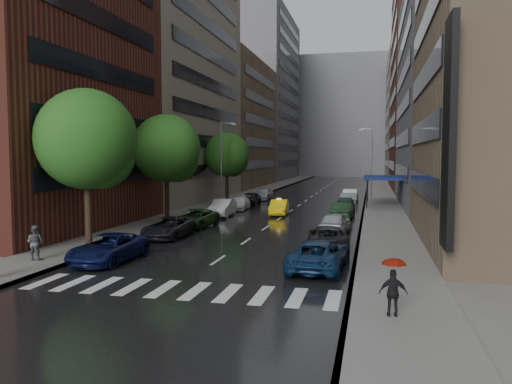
# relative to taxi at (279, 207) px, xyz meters

# --- Properties ---
(ground) EXTENTS (220.00, 220.00, 0.00)m
(ground) POSITION_rel_taxi_xyz_m (0.52, -24.54, -0.72)
(ground) COLOR gray
(ground) RESTS_ON ground
(road) EXTENTS (14.00, 140.00, 0.01)m
(road) POSITION_rel_taxi_xyz_m (0.52, 25.46, -0.71)
(road) COLOR black
(road) RESTS_ON ground
(sidewalk_left) EXTENTS (4.00, 140.00, 0.15)m
(sidewalk_left) POSITION_rel_taxi_xyz_m (-8.48, 25.46, -0.64)
(sidewalk_left) COLOR gray
(sidewalk_left) RESTS_ON ground
(sidewalk_right) EXTENTS (4.00, 140.00, 0.15)m
(sidewalk_right) POSITION_rel_taxi_xyz_m (9.52, 25.46, -0.64)
(sidewalk_right) COLOR gray
(sidewalk_right) RESTS_ON ground
(crosswalk) EXTENTS (13.15, 2.80, 0.01)m
(crosswalk) POSITION_rel_taxi_xyz_m (0.72, -26.54, -0.70)
(crosswalk) COLOR silver
(crosswalk) RESTS_ON ground
(buildings_left) EXTENTS (8.00, 108.00, 38.00)m
(buildings_left) POSITION_rel_taxi_xyz_m (-14.48, 34.25, 15.27)
(buildings_left) COLOR maroon
(buildings_left) RESTS_ON ground
(buildings_right) EXTENTS (8.05, 109.10, 36.00)m
(buildings_right) POSITION_rel_taxi_xyz_m (15.52, 32.16, 14.32)
(buildings_right) COLOR #937A5B
(buildings_right) RESTS_ON ground
(building_far) EXTENTS (40.00, 14.00, 32.00)m
(building_far) POSITION_rel_taxi_xyz_m (0.52, 93.46, 15.28)
(building_far) COLOR slate
(building_far) RESTS_ON ground
(tree_near) EXTENTS (5.95, 5.95, 9.48)m
(tree_near) POSITION_rel_taxi_xyz_m (-8.08, -18.96, 5.78)
(tree_near) COLOR #382619
(tree_near) RESTS_ON ground
(tree_mid) EXTENTS (5.60, 5.60, 8.93)m
(tree_mid) POSITION_rel_taxi_xyz_m (-8.08, -7.24, 5.39)
(tree_mid) COLOR #382619
(tree_mid) RESTS_ON ground
(tree_far) EXTENTS (5.17, 5.17, 8.24)m
(tree_far) POSITION_rel_taxi_xyz_m (-8.08, 10.25, 4.92)
(tree_far) COLOR #382619
(tree_far) RESTS_ON ground
(taxi) EXTENTS (1.87, 4.46, 1.43)m
(taxi) POSITION_rel_taxi_xyz_m (0.00, 0.00, 0.00)
(taxi) COLOR yellow
(taxi) RESTS_ON ground
(parked_cars_left) EXTENTS (2.76, 42.84, 1.56)m
(parked_cars_left) POSITION_rel_taxi_xyz_m (-4.88, -4.90, -0.00)
(parked_cars_left) COLOR #0E1341
(parked_cars_left) RESTS_ON ground
(parked_cars_right) EXTENTS (2.84, 41.87, 1.58)m
(parked_cars_right) POSITION_rel_taxi_xyz_m (5.92, -5.34, 0.04)
(parked_cars_right) COLOR #10284E
(parked_cars_right) RESTS_ON ground
(ped_black_umbrella) EXTENTS (0.96, 0.98, 2.09)m
(ped_black_umbrella) POSITION_rel_taxi_xyz_m (-8.51, -23.27, 0.66)
(ped_black_umbrella) COLOR #4E4F53
(ped_black_umbrella) RESTS_ON sidewalk_left
(ped_red_umbrella) EXTENTS (0.95, 0.82, 2.01)m
(ped_red_umbrella) POSITION_rel_taxi_xyz_m (9.16, -28.50, 0.62)
(ped_red_umbrella) COLOR black
(ped_red_umbrella) RESTS_ON sidewalk_right
(street_lamp_left) EXTENTS (1.74, 0.22, 9.00)m
(street_lamp_left) POSITION_rel_taxi_xyz_m (-7.20, 5.46, 4.17)
(street_lamp_left) COLOR gray
(street_lamp_left) RESTS_ON sidewalk_left
(street_lamp_right) EXTENTS (1.74, 0.22, 9.00)m
(street_lamp_right) POSITION_rel_taxi_xyz_m (8.24, 20.46, 4.17)
(street_lamp_right) COLOR gray
(street_lamp_right) RESTS_ON sidewalk_right
(awning) EXTENTS (4.00, 8.00, 3.12)m
(awning) POSITION_rel_taxi_xyz_m (9.51, 10.46, 2.42)
(awning) COLOR navy
(awning) RESTS_ON sidewalk_right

